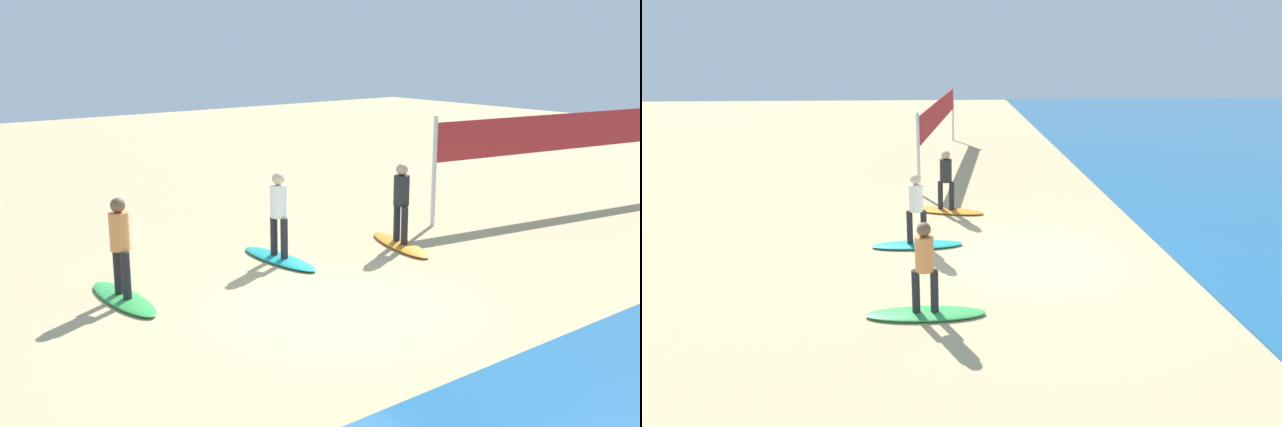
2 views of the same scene
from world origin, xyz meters
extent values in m
plane|color=tan|center=(0.00, 0.00, 0.00)|extent=(60.00, 60.00, 0.00)
ellipsoid|color=orange|center=(-3.31, -1.90, 0.04)|extent=(1.10, 2.17, 0.09)
cylinder|color=#232328|center=(-3.26, -1.75, 0.48)|extent=(0.14, 0.14, 0.78)
cylinder|color=#232328|center=(-3.35, -2.06, 0.48)|extent=(0.14, 0.14, 0.78)
cylinder|color=#262628|center=(-3.31, -1.90, 1.18)|extent=(0.32, 0.32, 0.62)
sphere|color=tan|center=(-3.31, -1.90, 1.61)|extent=(0.24, 0.24, 0.24)
ellipsoid|color=teal|center=(-0.78, -2.62, 0.04)|extent=(0.65, 2.12, 0.09)
cylinder|color=#232328|center=(-0.78, -2.46, 0.48)|extent=(0.14, 0.14, 0.78)
cylinder|color=#232328|center=(-0.77, -2.78, 0.48)|extent=(0.14, 0.14, 0.78)
cylinder|color=white|center=(-0.78, -2.62, 1.18)|extent=(0.32, 0.32, 0.62)
sphere|color=beige|center=(-0.78, -2.62, 1.61)|extent=(0.24, 0.24, 0.24)
ellipsoid|color=green|center=(2.51, -2.37, 0.04)|extent=(0.57, 2.10, 0.09)
cylinder|color=#232328|center=(2.51, -2.21, 0.48)|extent=(0.14, 0.14, 0.78)
cylinder|color=#232328|center=(2.51, -2.53, 0.48)|extent=(0.14, 0.14, 0.78)
cylinder|color=#E58C4C|center=(2.51, -2.37, 1.18)|extent=(0.32, 0.32, 0.62)
sphere|color=brown|center=(2.51, -2.37, 1.61)|extent=(0.24, 0.24, 0.24)
cylinder|color=silver|center=(-14.00, -1.38, 1.25)|extent=(0.10, 0.10, 2.50)
cylinder|color=silver|center=(-5.10, -2.69, 1.25)|extent=(0.10, 0.10, 2.50)
cube|color=red|center=(-9.55, -2.04, 1.90)|extent=(8.91, 1.34, 0.90)
camera|label=1|loc=(7.11, 8.63, 4.22)|focal=41.79mm
camera|label=2|loc=(11.03, -2.13, 4.70)|focal=30.67mm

